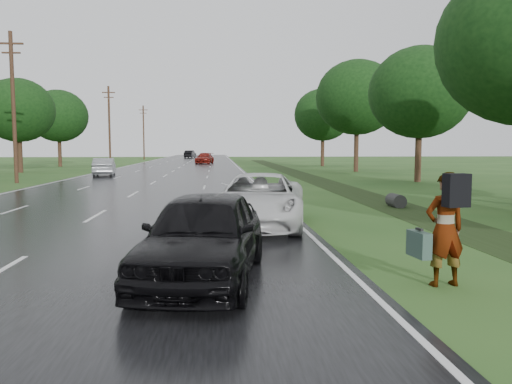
{
  "coord_description": "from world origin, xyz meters",
  "views": [
    {
      "loc": [
        4.21,
        -9.66,
        2.46
      ],
      "look_at": [
        5.21,
        2.95,
        1.3
      ],
      "focal_mm": 35.0,
      "sensor_mm": 36.0,
      "label": 1
    }
  ],
  "objects_px": {
    "pedestrian": "(444,228)",
    "silver_sedan": "(104,167)",
    "white_pickup": "(259,200)",
    "dark_sedan": "(204,235)"
  },
  "relations": [
    {
      "from": "pedestrian",
      "to": "silver_sedan",
      "type": "height_order",
      "value": "pedestrian"
    },
    {
      "from": "white_pickup",
      "to": "silver_sedan",
      "type": "xyz_separation_m",
      "value": [
        -10.47,
        26.89,
        -0.06
      ]
    },
    {
      "from": "silver_sedan",
      "to": "dark_sedan",
      "type": "bearing_deg",
      "value": 97.44
    },
    {
      "from": "white_pickup",
      "to": "dark_sedan",
      "type": "relative_size",
      "value": 1.2
    },
    {
      "from": "pedestrian",
      "to": "dark_sedan",
      "type": "bearing_deg",
      "value": -15.76
    },
    {
      "from": "pedestrian",
      "to": "silver_sedan",
      "type": "distance_m",
      "value": 36.03
    },
    {
      "from": "white_pickup",
      "to": "dark_sedan",
      "type": "bearing_deg",
      "value": -94.64
    },
    {
      "from": "white_pickup",
      "to": "silver_sedan",
      "type": "distance_m",
      "value": 28.86
    },
    {
      "from": "white_pickup",
      "to": "dark_sedan",
      "type": "xyz_separation_m",
      "value": [
        -1.53,
        -6.03,
        0.01
      ]
    },
    {
      "from": "pedestrian",
      "to": "dark_sedan",
      "type": "relative_size",
      "value": 0.42
    }
  ]
}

